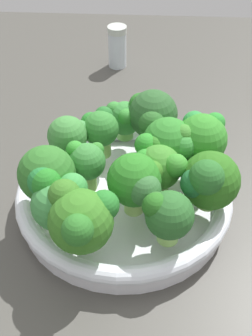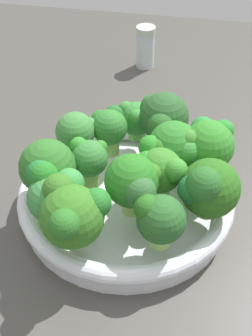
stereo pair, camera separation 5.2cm
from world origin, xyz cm
name	(u,v)px [view 2 (the right image)]	position (x,y,z in cm)	size (l,w,h in cm)	color
ground_plane	(142,232)	(0.00, 0.00, -1.25)	(130.00, 130.00, 2.50)	#45443E
bowl	(126,197)	(2.56, -2.50, 1.96)	(26.86, 26.86, 3.84)	white
broccoli_floret_0	(173,148)	(-2.61, -5.68, 8.16)	(7.01, 6.38, 7.45)	#95CA61
broccoli_floret_1	(57,196)	(8.89, 4.34, 7.62)	(6.08, 6.10, 6.47)	#90CA66
broccoli_floret_2	(72,214)	(6.33, 6.99, 8.15)	(7.50, 8.00, 7.40)	#92C266
broccoli_floret_3	(160,169)	(-1.56, -2.02, 7.75)	(6.25, 6.21, 6.55)	#89C25E
broccoli_floret_4	(136,119)	(3.04, -12.40, 7.07)	(5.30, 4.80, 5.44)	#76BD58
broccoli_floret_5	(208,186)	(-7.07, -0.03, 7.93)	(6.90, 7.39, 7.61)	#8EBC5C
broccoli_floret_6	(109,127)	(6.03, -8.86, 7.84)	(4.96, 4.99, 6.48)	#8FBF5C
broccoli_floret_7	(158,218)	(-2.33, 5.48, 7.71)	(5.56, 5.21, 6.46)	#9ACE66
broccoli_floret_8	(76,132)	(9.79, -6.81, 7.92)	(5.03, 5.06, 6.84)	#94BF5D
broccoli_floret_9	(47,170)	(10.90, 1.35, 8.52)	(6.55, 7.39, 7.87)	#8ACD59
broccoli_floret_10	(134,183)	(0.90, 1.63, 8.49)	(6.17, 6.64, 7.74)	#A1CA65
broccoli_floret_11	(89,159)	(6.92, -2.13, 7.89)	(4.69, 4.43, 6.43)	#92C257
broccoli_floret_12	(207,144)	(-6.60, -6.73, 8.53)	(6.81, 6.38, 7.75)	#76BE4D
broccoli_floret_13	(163,118)	(-0.58, -11.65, 8.24)	(6.56, 7.62, 7.69)	#99D96A
pepper_shaker	(145,47)	(6.16, -40.14, 4.00)	(3.57, 3.57, 7.90)	silver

